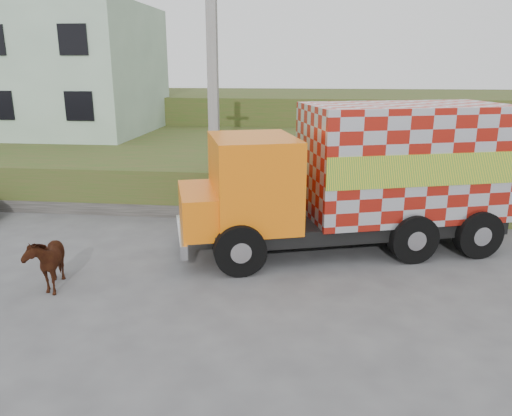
# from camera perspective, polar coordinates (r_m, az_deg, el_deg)

# --- Properties ---
(ground) EXTENTS (120.00, 120.00, 0.00)m
(ground) POSITION_cam_1_polar(r_m,az_deg,el_deg) (12.10, -4.07, -7.02)
(ground) COLOR #474749
(ground) RESTS_ON ground
(embankment) EXTENTS (40.00, 12.00, 1.50)m
(embankment) POSITION_cam_1_polar(r_m,az_deg,el_deg) (21.42, 0.76, 5.33)
(embankment) COLOR #33521B
(embankment) RESTS_ON ground
(embankment_far) EXTENTS (40.00, 12.00, 3.00)m
(embankment_far) POSITION_cam_1_polar(r_m,az_deg,el_deg) (33.16, 2.90, 10.44)
(embankment_far) COLOR #33521B
(embankment_far) RESTS_ON ground
(retaining_strip) EXTENTS (16.00, 0.50, 0.40)m
(retaining_strip) POSITION_cam_1_polar(r_m,az_deg,el_deg) (16.33, -8.32, -0.25)
(retaining_strip) COLOR #595651
(retaining_strip) RESTS_ON ground
(building) EXTENTS (10.00, 8.00, 6.00)m
(building) POSITION_cam_1_polar(r_m,az_deg,el_deg) (27.29, -22.94, 14.35)
(building) COLOR #B0CEB5
(building) RESTS_ON embankment
(utility_pole) EXTENTS (1.20, 0.30, 8.00)m
(utility_pole) POSITION_cam_1_polar(r_m,az_deg,el_deg) (15.86, -4.92, 13.61)
(utility_pole) COLOR gray
(utility_pole) RESTS_ON ground
(cargo_truck) EXTENTS (8.87, 5.05, 3.78)m
(cargo_truck) POSITION_cam_1_polar(r_m,az_deg,el_deg) (13.29, 11.94, 3.58)
(cargo_truck) COLOR black
(cargo_truck) RESTS_ON ground
(cow) EXTENTS (1.11, 1.62, 1.25)m
(cow) POSITION_cam_1_polar(r_m,az_deg,el_deg) (11.87, -22.83, -5.53)
(cow) COLOR black
(cow) RESTS_ON ground
(pedestrian) EXTENTS (0.67, 0.51, 1.66)m
(pedestrian) POSITION_cam_1_polar(r_m,az_deg,el_deg) (18.31, 6.73, 8.41)
(pedestrian) COLOR #2F2C2A
(pedestrian) RESTS_ON embankment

